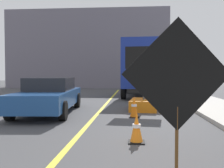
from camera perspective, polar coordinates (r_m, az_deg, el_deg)
The scene contains 9 objects.
lane_center_stripe at distance 6.83m, azimuth -6.88°, elevation -10.62°, with size 0.14×36.00×0.01m, color yellow.
roadwork_sign at distance 3.76m, azimuth 14.48°, elevation 1.43°, with size 1.61×0.34×2.33m.
arrow_board_trailer at distance 10.89m, azimuth 7.16°, elevation -3.30°, with size 1.60×1.90×2.70m.
box_truck at distance 17.27m, azimuth 6.91°, elevation 3.48°, with size 2.84×7.06×3.59m.
pickup_car at distance 10.32m, azimuth -13.86°, elevation -2.44°, with size 2.27×5.18×1.38m.
highway_guide_sign at distance 24.39m, azimuth 12.09°, elevation 6.61°, with size 2.79×0.19×5.00m.
far_building_block at distance 31.03m, azimuth -4.82°, elevation 7.32°, with size 17.88×7.11×8.61m, color slate.
traffic_cone_near_sign at distance 5.73m, azimuth 5.52°, elevation -9.84°, with size 0.36×0.36×0.66m.
traffic_cone_mid_lane at distance 9.00m, azimuth 4.98°, elevation -5.14°, with size 0.36×0.36×0.75m.
Camera 1 is at (1.33, -0.53, 1.52)m, focal length 40.72 mm.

